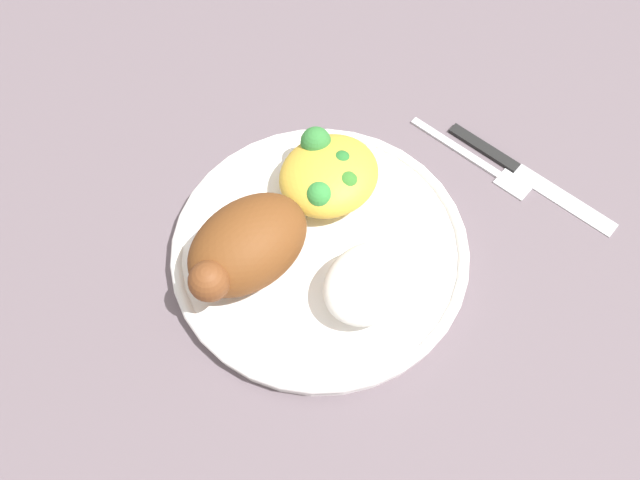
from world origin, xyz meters
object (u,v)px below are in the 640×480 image
fork (476,160)px  knife (516,168)px  plate (320,250)px  mac_cheese_with_broccoli (328,174)px  rice_pile (370,283)px  roasted_chicken (246,247)px

fork → knife: knife is taller
plate → fork: (-0.19, 0.02, -0.01)m
plate → mac_cheese_with_broccoli: 0.07m
plate → rice_pile: size_ratio=3.13×
plate → knife: plate is taller
knife → fork: bearing=-56.4°
plate → roasted_chicken: (0.06, -0.03, 0.04)m
mac_cheese_with_broccoli → knife: (-0.16, 0.10, -0.04)m
rice_pile → fork: size_ratio=0.61×
roasted_chicken → mac_cheese_with_broccoli: roasted_chicken is taller
plate → rice_pile: (0.00, 0.06, 0.03)m
rice_pile → fork: bearing=-168.2°
fork → knife: bearing=123.6°
knife → roasted_chicken: bearing=-17.4°
rice_pile → knife: size_ratio=0.46×
mac_cheese_with_broccoli → fork: (-0.14, 0.07, -0.04)m
rice_pile → fork: rice_pile is taller
roasted_chicken → fork: bearing=168.3°
plate → rice_pile: rice_pile is taller
rice_pile → mac_cheese_with_broccoli: size_ratio=0.90×
rice_pile → mac_cheese_with_broccoli: 0.12m
mac_cheese_with_broccoli → roasted_chicken: bearing=7.6°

